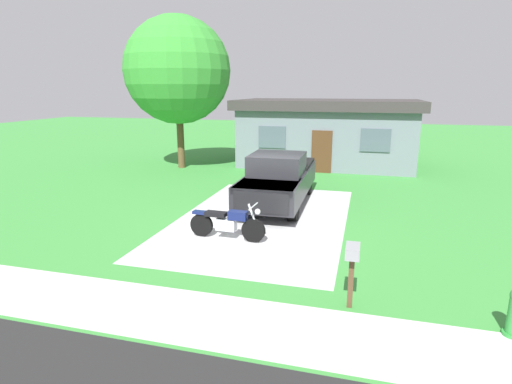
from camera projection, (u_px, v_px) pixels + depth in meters
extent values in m
plane|color=#3B8C3A|center=(263.00, 219.00, 13.26)|extent=(80.00, 80.00, 0.00)
cube|color=beige|center=(263.00, 219.00, 13.26)|extent=(5.26, 8.70, 0.01)
cube|color=silver|center=(184.00, 315.00, 7.65)|extent=(36.00, 1.80, 0.01)
cylinder|color=black|center=(253.00, 231.00, 11.19)|extent=(0.66, 0.15, 0.66)
cylinder|color=black|center=(202.00, 225.00, 11.65)|extent=(0.66, 0.15, 0.66)
cube|color=silver|center=(226.00, 225.00, 11.40)|extent=(0.57, 0.29, 0.32)
cube|color=#141E51|center=(238.00, 215.00, 11.23)|extent=(0.53, 0.28, 0.24)
cube|color=black|center=(216.00, 214.00, 11.42)|extent=(0.61, 0.31, 0.12)
cube|color=#141E51|center=(201.00, 212.00, 11.56)|extent=(0.49, 0.22, 0.08)
cylinder|color=silver|center=(253.00, 218.00, 11.10)|extent=(0.33, 0.08, 0.77)
cylinder|color=silver|center=(253.00, 206.00, 11.02)|extent=(0.07, 0.70, 0.04)
sphere|color=silver|center=(258.00, 212.00, 11.02)|extent=(0.16, 0.16, 0.16)
cylinder|color=black|center=(293.00, 208.00, 13.00)|extent=(0.31, 0.84, 0.84)
cylinder|color=black|center=(244.00, 204.00, 13.39)|extent=(0.31, 0.84, 0.84)
cylinder|color=black|center=(307.00, 184.00, 16.29)|extent=(0.31, 0.84, 0.84)
cylinder|color=black|center=(267.00, 181.00, 16.68)|extent=(0.31, 0.84, 0.84)
cube|color=#28282D|center=(279.00, 182.00, 14.79)|extent=(2.09, 5.63, 0.80)
cube|color=#28282D|center=(268.00, 186.00, 12.98)|extent=(1.93, 1.93, 0.20)
cube|color=#28282D|center=(277.00, 164.00, 14.23)|extent=(1.83, 1.93, 0.70)
cube|color=#3F4C56|center=(272.00, 171.00, 13.50)|extent=(1.70, 0.19, 0.60)
cube|color=black|center=(287.00, 168.00, 16.19)|extent=(1.94, 2.43, 0.50)
cube|color=black|center=(261.00, 203.00, 12.18)|extent=(1.70, 0.13, 0.64)
cylinder|color=#2D8C38|center=(512.00, 334.00, 7.00)|extent=(0.32, 0.32, 0.06)
cube|color=#4C3823|center=(351.00, 281.00, 7.79)|extent=(0.10, 0.10, 1.10)
cube|color=gray|center=(353.00, 251.00, 7.65)|extent=(0.26, 0.48, 0.22)
cylinder|color=brown|center=(181.00, 138.00, 21.51)|extent=(0.36, 0.36, 3.10)
sphere|color=green|center=(178.00, 70.00, 20.66)|extent=(5.35, 5.35, 5.35)
cube|color=slate|center=(327.00, 137.00, 22.52)|extent=(9.00, 5.00, 3.00)
cube|color=#383333|center=(328.00, 105.00, 22.09)|extent=(9.60, 5.60, 0.50)
cube|color=#4C2D19|center=(322.00, 152.00, 20.26)|extent=(1.00, 0.08, 2.10)
cube|color=#4C5966|center=(272.00, 137.00, 20.74)|extent=(1.40, 0.06, 1.10)
cube|color=#4C5966|center=(375.00, 140.00, 19.47)|extent=(1.40, 0.06, 1.10)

